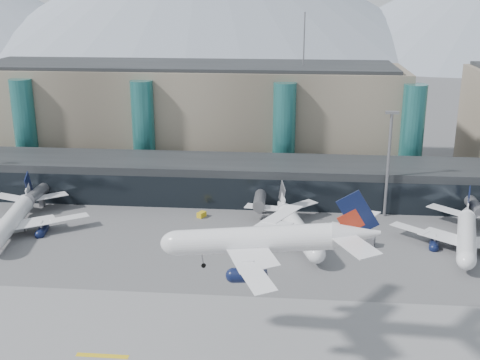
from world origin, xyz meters
name	(u,v)px	position (x,y,z in m)	size (l,w,h in m)	color
ground	(244,311)	(0.00, 0.00, 0.00)	(900.00, 900.00, 0.00)	#515154
concourse	(263,181)	(-0.02, 57.73, 4.97)	(170.00, 27.00, 10.00)	black
terminal_main	(188,114)	(-25.00, 90.00, 15.44)	(130.00, 30.00, 31.00)	gray
teal_towers	(213,131)	(-14.99, 74.01, 14.01)	(116.40, 19.40, 46.00)	#256968
lightmast_mid	(389,158)	(30.00, 48.00, 14.42)	(3.00, 1.20, 25.60)	slate
hero_jet	(275,233)	(5.34, -10.26, 18.80)	(33.46, 33.68, 10.91)	silver
jet_parked_left	(15,211)	(-54.91, 32.39, 4.22)	(34.22, 34.45, 11.15)	silver
jet_parked_mid	(295,221)	(8.49, 32.31, 4.08)	(32.24, 33.60, 10.78)	silver
jet_parked_right	(467,227)	(44.93, 32.01, 4.08)	(32.38, 33.58, 10.78)	silver
veh_a	(18,227)	(-53.96, 30.73, 0.98)	(3.48, 1.96, 1.96)	silver
veh_b	(202,215)	(-13.85, 43.17, 0.64)	(2.22, 1.36, 1.28)	gold
veh_c	(366,241)	(23.64, 29.64, 1.01)	(3.65, 1.93, 2.03)	#4D4D52
veh_h	(240,243)	(-3.00, 26.25, 1.02)	(3.69, 1.94, 2.04)	gold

